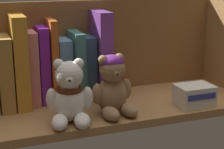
{
  "coord_description": "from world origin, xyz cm",
  "views": [
    {
      "loc": [
        -29.25,
        -84.12,
        35.38
      ],
      "look_at": [
        1.89,
        0.0,
        10.2
      ],
      "focal_mm": 58.55,
      "sensor_mm": 36.0,
      "label": 1
    }
  ],
  "objects_px": {
    "book_6": "(32,67)",
    "teddy_bear_larger": "(70,96)",
    "book_10": "(75,65)",
    "book_11": "(86,66)",
    "book_8": "(52,60)",
    "book_9": "(63,69)",
    "book_4": "(4,71)",
    "small_product_box": "(194,95)",
    "book_5": "(19,60)",
    "book_12": "(99,54)",
    "teddy_bear_smaller": "(113,86)",
    "book_7": "(43,65)"
  },
  "relations": [
    {
      "from": "teddy_bear_smaller",
      "to": "small_product_box",
      "type": "distance_m",
      "value": 0.22
    },
    {
      "from": "book_8",
      "to": "teddy_bear_smaller",
      "type": "xyz_separation_m",
      "value": [
        0.12,
        -0.15,
        -0.04
      ]
    },
    {
      "from": "book_11",
      "to": "small_product_box",
      "type": "relative_size",
      "value": 1.83
    },
    {
      "from": "small_product_box",
      "to": "book_12",
      "type": "bearing_deg",
      "value": 140.46
    },
    {
      "from": "small_product_box",
      "to": "book_9",
      "type": "bearing_deg",
      "value": 151.03
    },
    {
      "from": "book_6",
      "to": "small_product_box",
      "type": "bearing_deg",
      "value": -23.56
    },
    {
      "from": "book_4",
      "to": "teddy_bear_larger",
      "type": "bearing_deg",
      "value": -52.53
    },
    {
      "from": "teddy_bear_smaller",
      "to": "book_9",
      "type": "bearing_deg",
      "value": 119.9
    },
    {
      "from": "book_6",
      "to": "teddy_bear_larger",
      "type": "height_order",
      "value": "book_6"
    },
    {
      "from": "book_5",
      "to": "teddy_bear_larger",
      "type": "relative_size",
      "value": 1.57
    },
    {
      "from": "book_10",
      "to": "small_product_box",
      "type": "height_order",
      "value": "book_10"
    },
    {
      "from": "book_5",
      "to": "book_6",
      "type": "xyz_separation_m",
      "value": [
        0.03,
        0.0,
        -0.02
      ]
    },
    {
      "from": "book_4",
      "to": "book_10",
      "type": "xyz_separation_m",
      "value": [
        0.19,
        -0.0,
        -0.0
      ]
    },
    {
      "from": "book_12",
      "to": "book_8",
      "type": "bearing_deg",
      "value": 180.0
    },
    {
      "from": "book_12",
      "to": "teddy_bear_larger",
      "type": "distance_m",
      "value": 0.22
    },
    {
      "from": "book_7",
      "to": "book_11",
      "type": "height_order",
      "value": "book_7"
    },
    {
      "from": "teddy_bear_larger",
      "to": "book_8",
      "type": "bearing_deg",
      "value": 91.75
    },
    {
      "from": "book_12",
      "to": "book_4",
      "type": "bearing_deg",
      "value": 180.0
    },
    {
      "from": "book_10",
      "to": "teddy_bear_larger",
      "type": "bearing_deg",
      "value": -109.16
    },
    {
      "from": "book_7",
      "to": "book_8",
      "type": "relative_size",
      "value": 0.92
    },
    {
      "from": "book_5",
      "to": "book_6",
      "type": "distance_m",
      "value": 0.04
    },
    {
      "from": "book_6",
      "to": "book_7",
      "type": "height_order",
      "value": "book_7"
    },
    {
      "from": "book_8",
      "to": "book_11",
      "type": "relative_size",
      "value": 1.28
    },
    {
      "from": "book_11",
      "to": "book_12",
      "type": "height_order",
      "value": "book_12"
    },
    {
      "from": "small_product_box",
      "to": "book_4",
      "type": "bearing_deg",
      "value": 159.75
    },
    {
      "from": "book_11",
      "to": "book_8",
      "type": "bearing_deg",
      "value": 180.0
    },
    {
      "from": "book_4",
      "to": "book_9",
      "type": "relative_size",
      "value": 1.12
    },
    {
      "from": "book_6",
      "to": "book_8",
      "type": "distance_m",
      "value": 0.05
    },
    {
      "from": "book_7",
      "to": "book_12",
      "type": "relative_size",
      "value": 0.85
    },
    {
      "from": "book_7",
      "to": "book_12",
      "type": "distance_m",
      "value": 0.16
    },
    {
      "from": "book_8",
      "to": "book_9",
      "type": "bearing_deg",
      "value": 0.0
    },
    {
      "from": "book_6",
      "to": "small_product_box",
      "type": "height_order",
      "value": "book_6"
    },
    {
      "from": "book_9",
      "to": "book_7",
      "type": "bearing_deg",
      "value": -180.0
    },
    {
      "from": "book_10",
      "to": "book_11",
      "type": "relative_size",
      "value": 1.08
    },
    {
      "from": "book_6",
      "to": "small_product_box",
      "type": "xyz_separation_m",
      "value": [
        0.39,
        -0.17,
        -0.07
      ]
    },
    {
      "from": "book_6",
      "to": "teddy_bear_smaller",
      "type": "relative_size",
      "value": 1.3
    },
    {
      "from": "book_7",
      "to": "teddy_bear_larger",
      "type": "xyz_separation_m",
      "value": [
        0.03,
        -0.17,
        -0.04
      ]
    },
    {
      "from": "book_4",
      "to": "book_8",
      "type": "distance_m",
      "value": 0.12
    },
    {
      "from": "book_6",
      "to": "book_9",
      "type": "xyz_separation_m",
      "value": [
        0.08,
        0.0,
        -0.01
      ]
    },
    {
      "from": "book_7",
      "to": "book_9",
      "type": "distance_m",
      "value": 0.06
    },
    {
      "from": "book_5",
      "to": "book_4",
      "type": "bearing_deg",
      "value": 180.0
    },
    {
      "from": "book_11",
      "to": "teddy_bear_larger",
      "type": "height_order",
      "value": "book_11"
    },
    {
      "from": "book_8",
      "to": "teddy_bear_smaller",
      "type": "height_order",
      "value": "book_8"
    },
    {
      "from": "small_product_box",
      "to": "book_6",
      "type": "bearing_deg",
      "value": 156.44
    },
    {
      "from": "teddy_bear_smaller",
      "to": "book_6",
      "type": "bearing_deg",
      "value": 138.39
    },
    {
      "from": "book_12",
      "to": "teddy_bear_smaller",
      "type": "bearing_deg",
      "value": -95.55
    },
    {
      "from": "book_7",
      "to": "small_product_box",
      "type": "height_order",
      "value": "book_7"
    },
    {
      "from": "book_4",
      "to": "teddy_bear_larger",
      "type": "height_order",
      "value": "book_4"
    },
    {
      "from": "book_4",
      "to": "small_product_box",
      "type": "distance_m",
      "value": 0.49
    },
    {
      "from": "book_5",
      "to": "book_9",
      "type": "bearing_deg",
      "value": 0.0
    }
  ]
}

